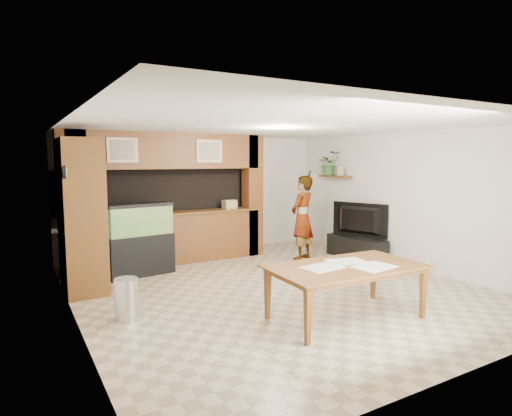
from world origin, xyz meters
TOP-DOWN VIEW (x-y plane):
  - floor at (0.00, 0.00)m, footprint 6.50×6.50m
  - ceiling at (0.00, 0.00)m, footprint 6.50×6.50m
  - wall_back at (0.00, 3.25)m, footprint 6.00×0.00m
  - wall_left at (-3.00, 0.00)m, footprint 0.00×6.50m
  - wall_right at (3.00, 0.00)m, footprint 0.00×6.50m
  - partition at (-0.95, 2.64)m, footprint 4.20×0.99m
  - wall_clock at (-2.97, 1.00)m, footprint 0.05×0.25m
  - wall_shelf at (2.85, 1.95)m, footprint 0.25×0.90m
  - pantry_cabinet at (-2.70, 1.41)m, footprint 0.60×0.98m
  - trash_can at (-2.42, -0.19)m, footprint 0.30×0.30m
  - aquarium at (-1.67, 1.95)m, footprint 1.18×0.44m
  - tv_stand at (2.65, 0.97)m, footprint 0.50×1.36m
  - television at (2.65, 0.97)m, footprint 0.58×1.23m
  - photo_frame at (2.85, 1.75)m, footprint 0.06×0.16m
  - potted_plant at (2.82, 2.14)m, footprint 0.59×0.54m
  - person at (1.59, 1.47)m, footprint 0.76×0.65m
  - microphone at (1.64, 1.31)m, footprint 0.03×0.09m
  - dining_table at (0.07, -1.59)m, footprint 2.07×1.22m
  - newspaper_a at (0.33, -1.79)m, footprint 0.59×0.46m
  - newspaper_b at (-0.27, -1.49)m, footprint 0.55×0.43m
  - newspaper_c at (0.22, -1.39)m, footprint 0.56×0.46m
  - counter_box at (0.39, 2.45)m, footprint 0.30×0.22m

SIDE VIEW (x-z plane):
  - floor at x=0.00m, z-range 0.00..0.00m
  - tv_stand at x=2.65m, z-range 0.00..0.45m
  - trash_can at x=-2.42m, z-range 0.00..0.56m
  - dining_table at x=0.07m, z-range 0.00..0.71m
  - aquarium at x=-1.67m, z-range -0.01..1.29m
  - newspaper_b at x=-0.27m, z-range 0.71..0.72m
  - newspaper_a at x=0.33m, z-range 0.71..0.72m
  - newspaper_c at x=0.22m, z-range 0.71..0.72m
  - television at x=2.65m, z-range 0.45..1.17m
  - person at x=1.59m, z-range 0.00..1.76m
  - counter_box at x=0.39m, z-range 1.04..1.23m
  - pantry_cabinet at x=-2.70m, z-range 0.00..2.40m
  - wall_back at x=0.00m, z-range -1.70..4.30m
  - wall_left at x=-3.00m, z-range -1.95..4.55m
  - wall_right at x=3.00m, z-range -1.95..4.55m
  - partition at x=-0.95m, z-range 0.01..2.61m
  - wall_shelf at x=2.85m, z-range 1.68..1.72m
  - microphone at x=1.64m, z-range 1.72..1.87m
  - photo_frame at x=2.85m, z-range 1.72..1.93m
  - wall_clock at x=-2.97m, z-range 1.77..2.02m
  - potted_plant at x=2.82m, z-range 1.72..2.27m
  - ceiling at x=0.00m, z-range 2.60..2.60m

